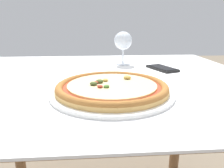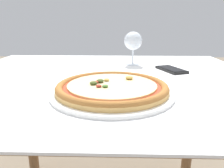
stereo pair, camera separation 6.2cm
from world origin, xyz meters
name	(u,v)px [view 1 (the left image)]	position (x,y,z in m)	size (l,w,h in m)	color
dining_table	(99,98)	(0.00, 0.00, 0.64)	(1.19, 1.00, 0.73)	brown
pizza_plate	(112,88)	(0.03, -0.21, 0.75)	(0.35, 0.35, 0.04)	white
wine_glass_far_left	(123,42)	(0.12, 0.23, 0.84)	(0.09, 0.09, 0.15)	silver
cell_phone	(162,68)	(0.28, 0.10, 0.73)	(0.12, 0.16, 0.01)	black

